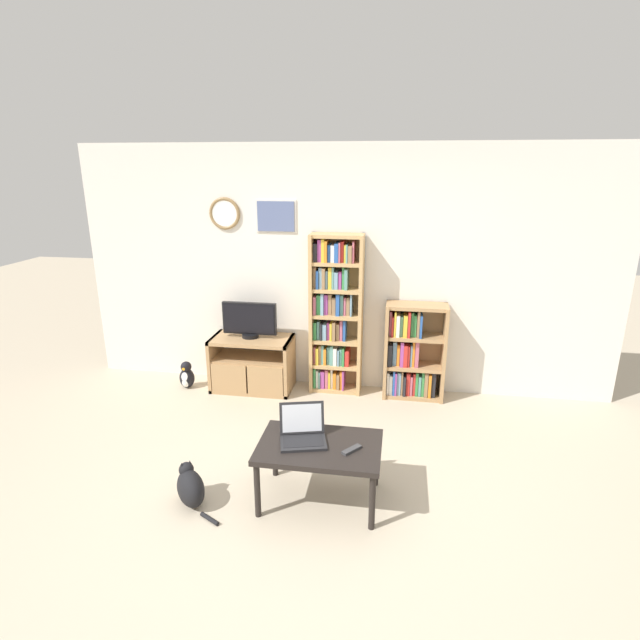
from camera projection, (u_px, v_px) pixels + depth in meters
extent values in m
plane|color=#BCAD93|center=(303.00, 511.00, 3.59)|extent=(18.00, 18.00, 0.00)
cube|color=silver|center=(342.00, 271.00, 5.29)|extent=(5.72, 0.06, 2.60)
torus|color=olive|center=(225.00, 213.00, 5.27)|extent=(0.34, 0.04, 0.34)
cylinder|color=white|center=(225.00, 213.00, 5.27)|extent=(0.28, 0.02, 0.28)
cube|color=silver|center=(276.00, 216.00, 5.20)|extent=(0.43, 0.01, 0.34)
cube|color=slate|center=(276.00, 216.00, 5.19)|extent=(0.39, 0.02, 0.31)
cube|color=tan|center=(216.00, 361.00, 5.54)|extent=(0.04, 0.46, 0.59)
cube|color=tan|center=(290.00, 366.00, 5.41)|extent=(0.04, 0.46, 0.59)
cube|color=tan|center=(251.00, 339.00, 5.39)|extent=(0.87, 0.46, 0.04)
cube|color=tan|center=(253.00, 386.00, 5.56)|extent=(0.87, 0.46, 0.04)
cube|color=tan|center=(252.00, 358.00, 5.46)|extent=(0.80, 0.43, 0.04)
cube|color=tan|center=(229.00, 378.00, 5.33)|extent=(0.39, 0.02, 0.32)
cube|color=tan|center=(265.00, 381.00, 5.27)|extent=(0.39, 0.02, 0.32)
cylinder|color=black|center=(250.00, 335.00, 5.40)|extent=(0.18, 0.18, 0.04)
cube|color=black|center=(250.00, 318.00, 5.34)|extent=(0.59, 0.05, 0.35)
cube|color=black|center=(249.00, 319.00, 5.32)|extent=(0.55, 0.01, 0.31)
cube|color=tan|center=(312.00, 314.00, 5.30)|extent=(0.04, 0.26, 1.71)
cube|color=tan|center=(361.00, 317.00, 5.22)|extent=(0.04, 0.26, 1.71)
cube|color=tan|center=(338.00, 312.00, 5.38)|extent=(0.55, 0.02, 1.71)
cube|color=tan|center=(336.00, 388.00, 5.51)|extent=(0.48, 0.23, 0.04)
cube|color=tan|center=(336.00, 365.00, 5.43)|extent=(0.48, 0.23, 0.04)
cube|color=tan|center=(336.00, 340.00, 5.35)|extent=(0.48, 0.23, 0.04)
cube|color=tan|center=(336.00, 316.00, 5.26)|extent=(0.48, 0.23, 0.04)
cube|color=tan|center=(337.00, 290.00, 5.18)|extent=(0.48, 0.23, 0.04)
cube|color=tan|center=(337.00, 263.00, 5.10)|extent=(0.48, 0.23, 0.04)
cube|color=tan|center=(337.00, 236.00, 5.01)|extent=(0.48, 0.23, 0.04)
cube|color=#388947|center=(316.00, 376.00, 5.52)|extent=(0.02, 0.19, 0.22)
cube|color=white|center=(318.00, 377.00, 5.52)|extent=(0.03, 0.18, 0.20)
cube|color=#5B9389|center=(321.00, 378.00, 5.51)|extent=(0.02, 0.20, 0.18)
cube|color=#9E4293|center=(323.00, 377.00, 5.51)|extent=(0.04, 0.19, 0.20)
cube|color=#B75B70|center=(327.00, 377.00, 5.50)|extent=(0.03, 0.18, 0.22)
cube|color=gold|center=(330.00, 378.00, 5.50)|extent=(0.02, 0.18, 0.19)
cube|color=white|center=(332.00, 377.00, 5.50)|extent=(0.02, 0.16, 0.22)
cube|color=orange|center=(335.00, 379.00, 5.49)|extent=(0.03, 0.18, 0.18)
cube|color=#93704C|center=(339.00, 379.00, 5.48)|extent=(0.03, 0.20, 0.17)
cube|color=orange|center=(342.00, 378.00, 5.48)|extent=(0.03, 0.19, 0.21)
cube|color=#9E4293|center=(344.00, 378.00, 5.47)|extent=(0.02, 0.21, 0.22)
cube|color=#B75B70|center=(316.00, 353.00, 5.44)|extent=(0.02, 0.17, 0.19)
cube|color=gold|center=(318.00, 354.00, 5.43)|extent=(0.03, 0.21, 0.19)
cube|color=#93704C|center=(321.00, 353.00, 5.43)|extent=(0.03, 0.18, 0.21)
cube|color=#5B9389|center=(324.00, 353.00, 5.42)|extent=(0.02, 0.18, 0.21)
cube|color=orange|center=(326.00, 355.00, 5.42)|extent=(0.03, 0.19, 0.18)
cube|color=#5B9389|center=(329.00, 354.00, 5.42)|extent=(0.04, 0.16, 0.20)
cube|color=#5B9389|center=(333.00, 353.00, 5.41)|extent=(0.03, 0.19, 0.22)
cube|color=white|center=(336.00, 355.00, 5.40)|extent=(0.04, 0.20, 0.19)
cube|color=#759EB7|center=(339.00, 356.00, 5.40)|extent=(0.02, 0.20, 0.17)
cube|color=#5B9389|center=(341.00, 355.00, 5.40)|extent=(0.02, 0.18, 0.19)
cube|color=#388947|center=(344.00, 355.00, 5.39)|extent=(0.02, 0.21, 0.20)
cube|color=red|center=(347.00, 356.00, 5.39)|extent=(0.04, 0.20, 0.17)
cube|color=#388947|center=(316.00, 329.00, 5.36)|extent=(0.03, 0.18, 0.19)
cube|color=#5B9389|center=(319.00, 329.00, 5.35)|extent=(0.03, 0.17, 0.20)
cube|color=#232328|center=(322.00, 330.00, 5.34)|extent=(0.02, 0.20, 0.18)
cube|color=#759EB7|center=(325.00, 330.00, 5.34)|extent=(0.04, 0.18, 0.17)
cube|color=#9E4293|center=(329.00, 330.00, 5.34)|extent=(0.03, 0.16, 0.19)
cube|color=gold|center=(332.00, 330.00, 5.33)|extent=(0.02, 0.19, 0.19)
cube|color=#93704C|center=(335.00, 330.00, 5.32)|extent=(0.03, 0.20, 0.20)
cube|color=#93704C|center=(338.00, 330.00, 5.32)|extent=(0.03, 0.17, 0.18)
cube|color=#B75B70|center=(342.00, 329.00, 5.31)|extent=(0.03, 0.16, 0.22)
cube|color=#2856A8|center=(345.00, 329.00, 5.30)|extent=(0.03, 0.17, 0.22)
cube|color=#B75B70|center=(316.00, 304.00, 5.27)|extent=(0.03, 0.20, 0.19)
cube|color=#388947|center=(320.00, 303.00, 5.27)|extent=(0.04, 0.17, 0.21)
cube|color=#759EB7|center=(323.00, 303.00, 5.25)|extent=(0.03, 0.19, 0.23)
cube|color=#9E4293|center=(327.00, 303.00, 5.26)|extent=(0.04, 0.16, 0.21)
cube|color=#93704C|center=(331.00, 303.00, 5.25)|extent=(0.04, 0.16, 0.22)
cube|color=#93704C|center=(335.00, 305.00, 5.25)|extent=(0.04, 0.17, 0.19)
cube|color=#2856A8|center=(339.00, 303.00, 5.23)|extent=(0.04, 0.20, 0.23)
cube|color=#5B9389|center=(342.00, 304.00, 5.23)|extent=(0.03, 0.16, 0.21)
cube|color=#B75B70|center=(345.00, 305.00, 5.23)|extent=(0.02, 0.16, 0.19)
cube|color=#93704C|center=(349.00, 305.00, 5.22)|extent=(0.04, 0.16, 0.19)
cube|color=#759EB7|center=(352.00, 304.00, 5.21)|extent=(0.02, 0.19, 0.23)
cube|color=#93704C|center=(316.00, 277.00, 5.19)|extent=(0.03, 0.17, 0.22)
cube|color=#2856A8|center=(318.00, 278.00, 5.18)|extent=(0.02, 0.20, 0.19)
cube|color=#759EB7|center=(322.00, 277.00, 5.18)|extent=(0.03, 0.18, 0.22)
cube|color=#93704C|center=(325.00, 277.00, 5.16)|extent=(0.03, 0.21, 0.22)
cube|color=#759EB7|center=(328.00, 279.00, 5.17)|extent=(0.02, 0.18, 0.19)
cube|color=gold|center=(331.00, 277.00, 5.16)|extent=(0.04, 0.18, 0.22)
cube|color=#5B9389|center=(334.00, 277.00, 5.16)|extent=(0.02, 0.18, 0.23)
cube|color=#759EB7|center=(337.00, 279.00, 5.16)|extent=(0.04, 0.17, 0.18)
cube|color=#9E4293|center=(341.00, 279.00, 5.16)|extent=(0.03, 0.16, 0.18)
cube|color=#388947|center=(344.00, 277.00, 5.14)|extent=(0.02, 0.16, 0.23)
cube|color=#5B9389|center=(347.00, 278.00, 5.13)|extent=(0.03, 0.19, 0.21)
cube|color=#232328|center=(316.00, 252.00, 5.11)|extent=(0.04, 0.17, 0.18)
cube|color=#9E4293|center=(320.00, 250.00, 5.09)|extent=(0.04, 0.18, 0.22)
cube|color=gold|center=(324.00, 250.00, 5.08)|extent=(0.03, 0.19, 0.23)
cube|color=orange|center=(327.00, 251.00, 5.08)|extent=(0.02, 0.21, 0.21)
cube|color=#2856A8|center=(330.00, 253.00, 5.09)|extent=(0.03, 0.18, 0.17)
cube|color=white|center=(333.00, 253.00, 5.08)|extent=(0.04, 0.17, 0.17)
cube|color=#2856A8|center=(337.00, 252.00, 5.07)|extent=(0.04, 0.20, 0.19)
cube|color=#B75B70|center=(340.00, 252.00, 5.06)|extent=(0.02, 0.20, 0.20)
cube|color=red|center=(343.00, 251.00, 5.06)|extent=(0.03, 0.16, 0.21)
cube|color=gold|center=(346.00, 253.00, 5.06)|extent=(0.02, 0.17, 0.18)
cube|color=#5B9389|center=(348.00, 253.00, 5.05)|extent=(0.02, 0.21, 0.18)
cube|color=#93704C|center=(351.00, 253.00, 5.05)|extent=(0.04, 0.21, 0.17)
cube|color=#B75B70|center=(354.00, 251.00, 5.04)|extent=(0.02, 0.19, 0.22)
cube|color=tan|center=(386.00, 350.00, 5.26)|extent=(0.04, 0.30, 1.02)
cube|color=tan|center=(444.00, 353.00, 5.17)|extent=(0.04, 0.30, 1.02)
cube|color=tan|center=(414.00, 347.00, 5.35)|extent=(0.63, 0.02, 1.02)
cube|color=tan|center=(412.00, 394.00, 5.37)|extent=(0.56, 0.27, 0.04)
cube|color=tan|center=(414.00, 366.00, 5.27)|extent=(0.56, 0.27, 0.04)
cube|color=tan|center=(415.00, 337.00, 5.17)|extent=(0.56, 0.27, 0.04)
cube|color=tan|center=(417.00, 306.00, 5.07)|extent=(0.56, 0.27, 0.04)
cube|color=white|center=(388.00, 380.00, 5.37)|extent=(0.02, 0.23, 0.25)
cube|color=white|center=(391.00, 382.00, 5.37)|extent=(0.03, 0.23, 0.21)
cube|color=#2856A8|center=(394.00, 379.00, 5.36)|extent=(0.02, 0.24, 0.27)
cube|color=#9E4293|center=(396.00, 381.00, 5.36)|extent=(0.02, 0.24, 0.25)
cube|color=#759EB7|center=(399.00, 381.00, 5.36)|extent=(0.04, 0.22, 0.25)
cube|color=#93704C|center=(402.00, 380.00, 5.35)|extent=(0.02, 0.22, 0.27)
cube|color=#232328|center=(404.00, 383.00, 5.35)|extent=(0.03, 0.24, 0.21)
cube|color=red|center=(408.00, 381.00, 5.34)|extent=(0.04, 0.22, 0.25)
cube|color=#B75B70|center=(411.00, 383.00, 5.34)|extent=(0.02, 0.21, 0.22)
cube|color=red|center=(414.00, 382.00, 5.34)|extent=(0.03, 0.20, 0.25)
cube|color=#388947|center=(417.00, 381.00, 5.33)|extent=(0.03, 0.21, 0.26)
cube|color=#5B9389|center=(419.00, 383.00, 5.33)|extent=(0.03, 0.21, 0.22)
cube|color=#388947|center=(423.00, 381.00, 5.32)|extent=(0.03, 0.21, 0.28)
cube|color=#93704C|center=(426.00, 382.00, 5.31)|extent=(0.04, 0.24, 0.27)
cube|color=orange|center=(429.00, 383.00, 5.30)|extent=(0.03, 0.24, 0.26)
cube|color=#232328|center=(433.00, 382.00, 5.30)|extent=(0.04, 0.22, 0.28)
cube|color=#232328|center=(390.00, 352.00, 5.27)|extent=(0.04, 0.24, 0.23)
cube|color=#759EB7|center=(395.00, 351.00, 5.27)|extent=(0.04, 0.19, 0.26)
cube|color=orange|center=(398.00, 353.00, 5.27)|extent=(0.03, 0.19, 0.23)
cube|color=#9E4293|center=(402.00, 351.00, 5.25)|extent=(0.03, 0.23, 0.27)
cube|color=red|center=(406.00, 353.00, 5.25)|extent=(0.04, 0.23, 0.24)
cube|color=red|center=(409.00, 354.00, 5.25)|extent=(0.02, 0.22, 0.23)
cube|color=#759EB7|center=(411.00, 354.00, 5.25)|extent=(0.02, 0.20, 0.23)
cube|color=orange|center=(413.00, 351.00, 5.24)|extent=(0.02, 0.19, 0.28)
cube|color=#B75B70|center=(417.00, 352.00, 5.23)|extent=(0.04, 0.21, 0.28)
cube|color=#B75B70|center=(391.00, 322.00, 5.18)|extent=(0.02, 0.20, 0.26)
cube|color=red|center=(393.00, 324.00, 5.18)|extent=(0.02, 0.24, 0.21)
cube|color=gold|center=(395.00, 322.00, 5.16)|extent=(0.02, 0.24, 0.27)
cube|color=white|center=(398.00, 324.00, 5.17)|extent=(0.03, 0.24, 0.23)
cube|color=#5B9389|center=(401.00, 324.00, 5.17)|extent=(0.03, 0.20, 0.21)
cube|color=gold|center=(405.00, 324.00, 5.15)|extent=(0.04, 0.24, 0.23)
cube|color=red|center=(409.00, 322.00, 5.14)|extent=(0.03, 0.24, 0.27)
cube|color=#388947|center=(412.00, 323.00, 5.15)|extent=(0.02, 0.20, 0.26)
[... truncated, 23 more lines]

